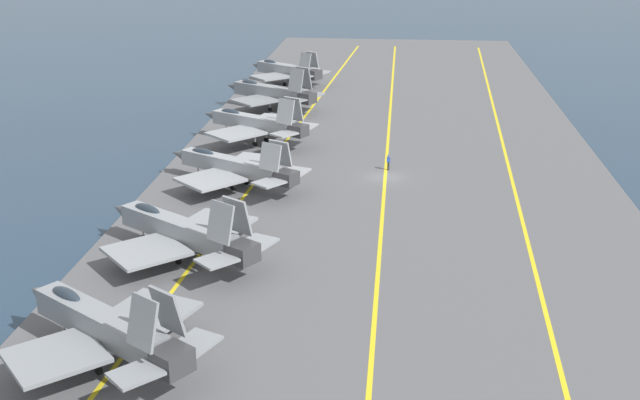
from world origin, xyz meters
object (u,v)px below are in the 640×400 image
parked_jet_seventh (286,70)px  parked_jet_second (103,325)px  parked_jet_third (181,231)px  crew_blue_vest (388,161)px  parked_jet_sixth (271,92)px  parked_jet_fifth (255,123)px  parked_jet_fourth (233,166)px

parked_jet_seventh → parked_jet_second: bearing=-179.5°
parked_jet_second → parked_jet_third: 17.04m
parked_jet_second → parked_jet_seventh: (89.02, 0.73, -0.35)m
parked_jet_third → parked_jet_seventh: parked_jet_third is taller
parked_jet_seventh → crew_blue_vest: 49.57m
parked_jet_third → parked_jet_sixth: bearing=1.0°
parked_jet_fifth → parked_jet_sixth: 18.41m
parked_jet_second → parked_jet_fifth: (52.31, -0.59, -0.04)m
parked_jet_second → crew_blue_vest: parked_jet_second is taller
parked_jet_fifth → crew_blue_vest: (-9.38, -16.87, -1.64)m
crew_blue_vest → parked_jet_third: bearing=146.8°
parked_jet_second → parked_jet_third: size_ratio=0.93×
parked_jet_third → parked_jet_sixth: size_ratio=1.05×
parked_jet_fourth → parked_jet_fifth: (16.69, 0.58, 0.42)m
parked_jet_third → parked_jet_fifth: size_ratio=1.05×
parked_jet_fourth → parked_jet_third: bearing=178.0°
parked_jet_third → parked_jet_seventh: size_ratio=1.13×
parked_jet_seventh → crew_blue_vest: (-46.09, -18.19, -1.33)m
parked_jet_third → crew_blue_vest: size_ratio=9.10×
parked_jet_second → parked_jet_sixth: bearing=0.3°
parked_jet_fourth → crew_blue_vest: 17.89m
parked_jet_sixth → parked_jet_seventh: 18.34m
parked_jet_fourth → crew_blue_vest: parked_jet_fourth is taller
parked_jet_second → parked_jet_seventh: bearing=0.5°
parked_jet_sixth → crew_blue_vest: size_ratio=8.68×
parked_jet_fourth → parked_jet_seventh: size_ratio=1.13×
parked_jet_third → parked_jet_fourth: bearing=-2.0°
parked_jet_fifth → parked_jet_fourth: bearing=-178.0°
parked_jet_third → parked_jet_fifth: bearing=-0.1°
parked_jet_fourth → parked_jet_seventh: (53.41, 1.91, 0.10)m
parked_jet_fourth → parked_jet_seventh: bearing=2.0°
parked_jet_fourth → crew_blue_vest: size_ratio=9.10×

